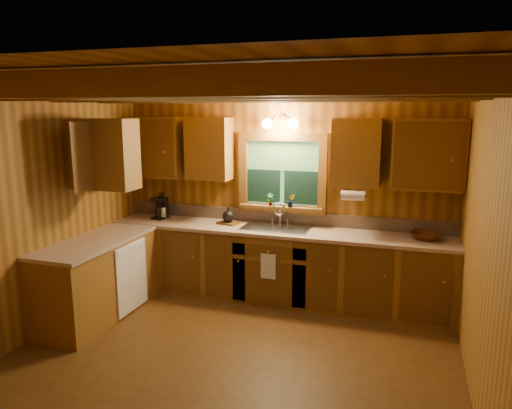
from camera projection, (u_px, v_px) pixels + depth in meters
The scene contains 20 objects.
room at pixel (229, 227), 4.26m from camera, with size 4.20×4.20×4.20m.
ceiling_beams at pixel (227, 90), 4.03m from camera, with size 4.20×2.54×0.18m.
base_cabinets at pixel (230, 269), 5.78m from camera, with size 4.20×2.22×0.86m.
countertop at pixel (230, 233), 5.69m from camera, with size 4.20×2.24×0.04m.
backsplash at pixel (282, 217), 6.08m from camera, with size 4.20×0.02×0.16m, color tan.
dishwasher_panel at pixel (132, 277), 5.51m from camera, with size 0.02×0.60×0.80m, color white.
upper_cabinets at pixel (227, 151), 5.65m from camera, with size 4.19×1.77×0.78m.
window at pixel (282, 175), 5.96m from camera, with size 1.12×0.08×1.00m.
window_sill at pixel (281, 207), 6.00m from camera, with size 1.06×0.14×0.04m, color brown.
wall_sconce at pixel (280, 123), 5.72m from camera, with size 0.45×0.21×0.17m.
paper_towel_roll at pixel (353, 196), 5.40m from camera, with size 0.11×0.11×0.27m, color white.
dish_towel at pixel (268, 266), 5.60m from camera, with size 0.18×0.01×0.30m, color white.
sink at pixel (276, 232), 5.84m from camera, with size 0.82×0.48×0.43m.
coffee_maker at pixel (161, 208), 6.35m from camera, with size 0.16×0.20×0.29m.
utensil_crock at pixel (162, 212), 6.35m from camera, with size 0.12×0.12×0.35m.
cutting_board at pixel (228, 223), 6.07m from camera, with size 0.26×0.18×0.02m, color #573612.
teakettle at pixel (228, 216), 6.05m from camera, with size 0.15×0.15×0.19m.
wicker_basket at pixel (425, 236), 5.34m from camera, with size 0.33×0.33×0.08m, color #48230C.
potted_plant_left at pixel (270, 199), 5.98m from camera, with size 0.09×0.06×0.16m, color #573612.
potted_plant_right at pixel (291, 200), 5.90m from camera, with size 0.09×0.07×0.17m, color #573612.
Camera 1 is at (1.51, -3.87, 2.33)m, focal length 33.50 mm.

